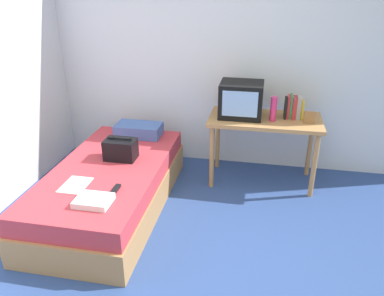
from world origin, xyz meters
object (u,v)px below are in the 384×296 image
magazine (75,185)px  book_row (294,107)px  tv (241,99)px  water_bottle (273,109)px  desk (264,126)px  picture_frame (309,117)px  handbag (121,149)px  remote_dark (115,189)px  folded_towel (94,201)px  bed (111,187)px  pillow (139,130)px

magazine → book_row: bearing=35.0°
tv → water_bottle: bearing=-14.7°
desk → picture_frame: picture_frame is taller
handbag → remote_dark: 0.62m
water_bottle → magazine: 2.04m
magazine → folded_towel: 0.36m
picture_frame → remote_dark: bearing=-144.4°
bed → desk: (1.42, 0.83, 0.42)m
pillow → folded_towel: 1.41m
picture_frame → magazine: size_ratio=0.43×
book_row → magazine: bearing=-145.0°
desk → magazine: bearing=-141.8°
bed → tv: bearing=35.8°
desk → picture_frame: bearing=-10.6°
book_row → tv: bearing=-174.5°
bed → desk: desk is taller
desk → pillow: (-1.38, -0.05, -0.12)m
picture_frame → magazine: bearing=-150.1°
tv → magazine: tv is taller
bed → tv: 1.59m
water_bottle → desk: bearing=133.9°
book_row → picture_frame: 0.21m
water_bottle → remote_dark: water_bottle is taller
tv → picture_frame: tv is taller
water_bottle → remote_dark: bearing=-137.3°
handbag → folded_towel: 0.82m
magazine → desk: bearing=38.2°
tv → remote_dark: bearing=-126.6°
desk → book_row: (0.28, 0.06, 0.21)m
desk → remote_dark: size_ratio=7.44×
tv → water_bottle: tv is taller
magazine → remote_dark: size_ratio=1.86×
handbag → book_row: bearing=23.6°
magazine → remote_dark: (0.37, -0.02, 0.01)m
water_bottle → folded_towel: 1.98m
pillow → folded_towel: size_ratio=1.80×
water_bottle → magazine: water_bottle is taller
tv → book_row: size_ratio=1.81×
bed → picture_frame: 2.08m
handbag → pillow: bearing=91.5°
desk → pillow: desk is taller
desk → handbag: 1.51m
bed → remote_dark: remote_dark is taller
desk → water_bottle: (0.07, -0.08, 0.22)m
desk → handbag: bearing=-154.4°
water_bottle → folded_towel: size_ratio=0.91×
water_bottle → book_row: bearing=33.9°
pillow → desk: bearing=2.2°
picture_frame → handbag: 1.90m
handbag → remote_dark: handbag is taller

